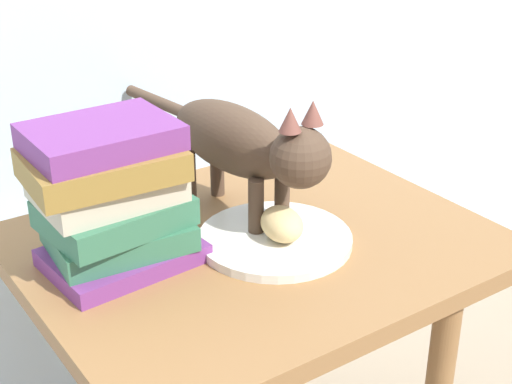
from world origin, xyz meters
TOP-DOWN VIEW (x-y plane):
  - side_table at (0.00, 0.00)m, footprint 0.69×0.56m
  - plate at (0.02, -0.03)m, footprint 0.23×0.23m
  - bread_roll at (0.02, -0.04)m, footprint 0.08×0.09m
  - cat at (0.02, 0.06)m, footprint 0.13×0.48m
  - book_stack at (-0.21, 0.06)m, footprint 0.23×0.17m

SIDE VIEW (x-z plane):
  - side_table at x=0.00m, z-range 0.21..0.82m
  - plate at x=0.02m, z-range 0.61..0.63m
  - bread_roll at x=0.02m, z-range 0.63..0.68m
  - book_stack at x=-0.21m, z-range 0.61..0.83m
  - cat at x=0.02m, z-range 0.63..0.86m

